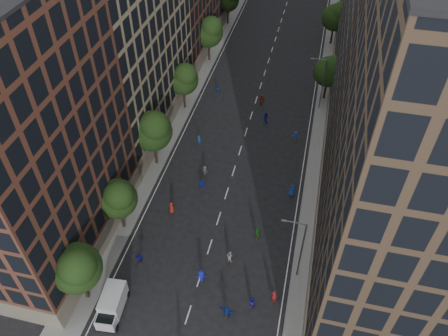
% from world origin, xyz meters
% --- Properties ---
extents(ground, '(240.00, 240.00, 0.00)m').
position_xyz_m(ground, '(0.00, 40.00, 0.00)').
color(ground, black).
rests_on(ground, ground).
extents(sidewalk_left, '(4.00, 105.00, 0.15)m').
position_xyz_m(sidewalk_left, '(-12.00, 47.50, 0.07)').
color(sidewalk_left, slate).
rests_on(sidewalk_left, ground).
extents(sidewalk_right, '(4.00, 105.00, 0.15)m').
position_xyz_m(sidewalk_right, '(12.00, 47.50, 0.07)').
color(sidewalk_right, slate).
rests_on(sidewalk_right, ground).
extents(bldg_left_a, '(14.00, 22.00, 30.00)m').
position_xyz_m(bldg_left_a, '(-19.00, 11.00, 15.00)').
color(bldg_left_a, brown).
rests_on(bldg_left_a, ground).
extents(bldg_left_b, '(14.00, 26.00, 34.00)m').
position_xyz_m(bldg_left_b, '(-19.00, 35.00, 17.00)').
color(bldg_left_b, '#948360').
rests_on(bldg_left_b, ground).
extents(bldg_right_a, '(14.00, 30.00, 36.00)m').
position_xyz_m(bldg_right_a, '(19.00, 15.00, 18.00)').
color(bldg_right_a, '#463526').
rests_on(bldg_right_a, ground).
extents(bldg_right_b, '(14.00, 28.00, 33.00)m').
position_xyz_m(bldg_right_b, '(19.00, 44.00, 16.50)').
color(bldg_right_b, '#5D564D').
rests_on(bldg_right_b, ground).
extents(tree_left_0, '(5.20, 5.20, 8.83)m').
position_xyz_m(tree_left_0, '(-11.01, 3.85, 5.96)').
color(tree_left_0, black).
rests_on(tree_left_0, ground).
extents(tree_left_1, '(4.80, 4.80, 8.21)m').
position_xyz_m(tree_left_1, '(-11.02, 13.86, 5.55)').
color(tree_left_1, black).
rests_on(tree_left_1, ground).
extents(tree_left_2, '(5.60, 5.60, 9.45)m').
position_xyz_m(tree_left_2, '(-10.99, 25.83, 6.36)').
color(tree_left_2, black).
rests_on(tree_left_2, ground).
extents(tree_left_3, '(5.00, 5.00, 8.58)m').
position_xyz_m(tree_left_3, '(-11.02, 39.85, 5.82)').
color(tree_left_3, black).
rests_on(tree_left_3, ground).
extents(tree_left_4, '(5.40, 5.40, 9.08)m').
position_xyz_m(tree_left_4, '(-11.00, 55.84, 6.10)').
color(tree_left_4, black).
rests_on(tree_left_4, ground).
extents(tree_right_a, '(5.00, 5.00, 8.39)m').
position_xyz_m(tree_right_a, '(11.38, 47.85, 5.63)').
color(tree_right_a, black).
rests_on(tree_right_a, ground).
extents(tree_right_b, '(5.20, 5.20, 8.83)m').
position_xyz_m(tree_right_b, '(11.39, 67.85, 5.96)').
color(tree_right_b, black).
rests_on(tree_right_b, ground).
extents(streetlamp_near, '(2.64, 0.22, 9.06)m').
position_xyz_m(streetlamp_near, '(10.37, 12.00, 5.17)').
color(streetlamp_near, '#595B60').
rests_on(streetlamp_near, ground).
extents(streetlamp_far, '(2.64, 0.22, 9.06)m').
position_xyz_m(streetlamp_far, '(10.37, 45.00, 5.17)').
color(streetlamp_far, '#595B60').
rests_on(streetlamp_far, ground).
extents(cargo_van, '(2.65, 4.95, 2.54)m').
position_xyz_m(cargo_van, '(-7.81, 3.11, 1.34)').
color(cargo_van, silver).
rests_on(cargo_van, ground).
extents(skater_0, '(1.03, 0.75, 1.95)m').
position_xyz_m(skater_0, '(-7.75, 3.55, 0.97)').
color(skater_0, '#1626B5').
rests_on(skater_0, ground).
extents(skater_2, '(0.92, 0.83, 1.56)m').
position_xyz_m(skater_2, '(6.34, 7.04, 0.78)').
color(skater_2, '#1A14A8').
rests_on(skater_2, ground).
extents(skater_3, '(1.37, 1.00, 1.91)m').
position_xyz_m(skater_3, '(0.33, 8.72, 0.95)').
color(skater_3, '#151CAB').
rests_on(skater_3, ground).
extents(skater_4, '(1.02, 0.56, 1.64)m').
position_xyz_m(skater_4, '(-7.31, 9.47, 0.82)').
color(skater_4, '#131190').
rests_on(skater_4, ground).
extents(skater_5, '(1.72, 0.76, 1.79)m').
position_xyz_m(skater_5, '(3.99, 5.30, 0.89)').
color(skater_5, navy).
rests_on(skater_5, ground).
extents(skater_6, '(1.01, 0.86, 1.75)m').
position_xyz_m(skater_6, '(-6.09, 17.64, 0.87)').
color(skater_6, maroon).
rests_on(skater_6, ground).
extents(skater_7, '(0.79, 0.62, 1.91)m').
position_xyz_m(skater_7, '(8.50, 8.15, 0.95)').
color(skater_7, maroon).
rests_on(skater_7, ground).
extents(skater_8, '(0.97, 0.88, 1.61)m').
position_xyz_m(skater_8, '(2.77, 12.13, 0.81)').
color(skater_8, '#B0B0AC').
rests_on(skater_8, ground).
extents(skater_9, '(1.08, 0.81, 1.49)m').
position_xyz_m(skater_9, '(-3.78, 25.37, 0.75)').
color(skater_9, '#48484E').
rests_on(skater_9, ground).
extents(skater_10, '(1.19, 0.63, 1.93)m').
position_xyz_m(skater_10, '(5.29, 16.07, 0.97)').
color(skater_10, '#1C6020').
rests_on(skater_10, ground).
extents(skater_11, '(1.52, 0.83, 1.56)m').
position_xyz_m(skater_11, '(-3.42, 22.51, 0.78)').
color(skater_11, '#1733BD').
rests_on(skater_11, ground).
extents(skater_12, '(1.02, 0.78, 1.85)m').
position_xyz_m(skater_12, '(8.50, 24.21, 0.93)').
color(skater_12, '#133A9E').
rests_on(skater_12, ground).
extents(skater_13, '(0.62, 0.48, 1.52)m').
position_xyz_m(skater_13, '(-6.39, 31.63, 0.76)').
color(skater_13, '#144BA7').
rests_on(skater_13, ground).
extents(skater_14, '(1.04, 0.89, 1.87)m').
position_xyz_m(skater_14, '(2.51, 39.04, 0.93)').
color(skater_14, '#11198F').
rests_on(skater_14, ground).
extents(skater_15, '(0.98, 0.57, 1.51)m').
position_xyz_m(skater_15, '(7.68, 35.88, 0.75)').
color(skater_15, '#1648B4').
rests_on(skater_15, ground).
extents(skater_16, '(0.94, 0.52, 1.52)m').
position_xyz_m(skater_16, '(-6.92, 45.42, 0.76)').
color(skater_16, '#164AB5').
rests_on(skater_16, ground).
extents(skater_17, '(1.63, 0.64, 1.72)m').
position_xyz_m(skater_17, '(1.05, 44.05, 0.86)').
color(skater_17, '#A1371A').
rests_on(skater_17, ground).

